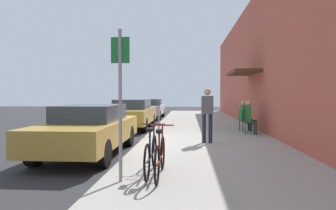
{
  "coord_description": "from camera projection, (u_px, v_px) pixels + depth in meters",
  "views": [
    {
      "loc": [
        1.56,
        -9.33,
        1.61
      ],
      "look_at": [
        0.42,
        6.83,
        1.05
      ],
      "focal_mm": 31.13,
      "sensor_mm": 36.0,
      "label": 1
    }
  ],
  "objects": [
    {
      "name": "parked_car_1",
      "position": [
        132.0,
        114.0,
        13.77
      ],
      "size": [
        1.8,
        4.4,
        1.39
      ],
      "color": "#A58433",
      "rests_on": "ground_plane"
    },
    {
      "name": "cafe_chair_1",
      "position": [
        244.0,
        119.0,
        11.94
      ],
      "size": [
        0.5,
        0.5,
        0.87
      ],
      "color": "#14592D",
      "rests_on": "sidewalk_slab"
    },
    {
      "name": "seated_patron_1",
      "position": [
        245.0,
        114.0,
        11.94
      ],
      "size": [
        0.47,
        0.41,
        1.29
      ],
      "color": "#232838",
      "rests_on": "sidewalk_slab"
    },
    {
      "name": "sidewalk_slab",
      "position": [
        206.0,
        135.0,
        11.3
      ],
      "size": [
        4.5,
        32.0,
        0.12
      ],
      "primitive_type": "cube",
      "color": "#9E9B93",
      "rests_on": "ground_plane"
    },
    {
      "name": "street_sign",
      "position": [
        120.0,
        93.0,
        4.95
      ],
      "size": [
        0.32,
        0.06,
        2.6
      ],
      "color": "gray",
      "rests_on": "sidewalk_slab"
    },
    {
      "name": "building_facade",
      "position": [
        270.0,
        57.0,
        11.04
      ],
      "size": [
        1.4,
        32.0,
        6.12
      ],
      "color": "#BC5442",
      "rests_on": "ground_plane"
    },
    {
      "name": "parked_car_0",
      "position": [
        90.0,
        128.0,
        7.85
      ],
      "size": [
        1.8,
        4.4,
        1.33
      ],
      "color": "#A58433",
      "rests_on": "ground_plane"
    },
    {
      "name": "pedestrian_standing",
      "position": [
        207.0,
        111.0,
        9.0
      ],
      "size": [
        0.36,
        0.22,
        1.7
      ],
      "color": "#232838",
      "rests_on": "sidewalk_slab"
    },
    {
      "name": "cafe_chair_0",
      "position": [
        248.0,
        121.0,
        11.05
      ],
      "size": [
        0.51,
        0.51,
        0.87
      ],
      "color": "#14592D",
      "rests_on": "sidewalk_slab"
    },
    {
      "name": "parking_meter",
      "position": [
        159.0,
        114.0,
        10.91
      ],
      "size": [
        0.12,
        0.1,
        1.32
      ],
      "color": "slate",
      "rests_on": "sidewalk_slab"
    },
    {
      "name": "seated_patron_0",
      "position": [
        250.0,
        116.0,
        11.03
      ],
      "size": [
        0.48,
        0.42,
        1.29
      ],
      "color": "#232838",
      "rests_on": "sidewalk_slab"
    },
    {
      "name": "parked_car_2",
      "position": [
        150.0,
        108.0,
        19.96
      ],
      "size": [
        1.8,
        4.4,
        1.32
      ],
      "color": "#B7B7BC",
      "rests_on": "ground_plane"
    },
    {
      "name": "ground_plane",
      "position": [
        140.0,
        144.0,
        9.47
      ],
      "size": [
        60.0,
        60.0,
        0.0
      ],
      "primitive_type": "plane",
      "color": "#2D2D30"
    },
    {
      "name": "bicycle_0",
      "position": [
        151.0,
        155.0,
        5.49
      ],
      "size": [
        0.46,
        1.71,
        0.9
      ],
      "color": "black",
      "rests_on": "sidewalk_slab"
    },
    {
      "name": "bicycle_1",
      "position": [
        160.0,
        157.0,
        5.3
      ],
      "size": [
        0.46,
        1.71,
        0.9
      ],
      "color": "black",
      "rests_on": "sidewalk_slab"
    }
  ]
}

